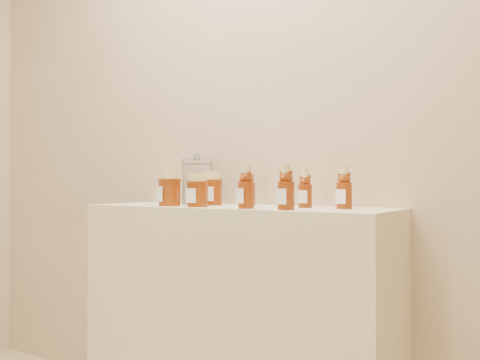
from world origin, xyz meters
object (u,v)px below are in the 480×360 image
Objects in this scene: bear_bottle_front_left at (246,183)px; honey_jar_left at (170,188)px; display_table at (236,325)px; bear_bottle_back_left at (249,185)px; glass_canister at (197,180)px.

bear_bottle_front_left is 1.25× the size of honey_jar_left.
display_table is 0.54m from bear_bottle_back_left.
honey_jar_left is 0.21m from glass_canister.
display_table is 8.64× the size of honey_jar_left.
bear_bottle_front_left is (0.12, -0.21, 0.00)m from bear_bottle_back_left.
glass_canister reaches higher than bear_bottle_front_left.
display_table is at bearing 150.77° from bear_bottle_front_left.
glass_canister is (-0.02, 0.20, 0.03)m from honey_jar_left.
bear_bottle_front_left is at bearing -46.47° from display_table.
honey_jar_left is at bearing -165.66° from bear_bottle_front_left.
bear_bottle_front_left is 0.44m from glass_canister.
bear_bottle_back_left is at bearing 136.51° from bear_bottle_front_left.
display_table is 6.91× the size of bear_bottle_front_left.
bear_bottle_back_left is at bearing 85.92° from display_table.
honey_jar_left is at bearing -133.34° from bear_bottle_back_left.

